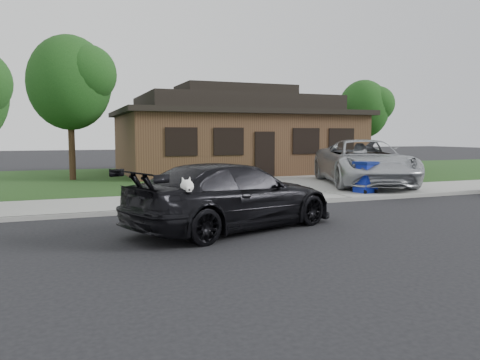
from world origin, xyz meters
name	(u,v)px	position (x,y,z in m)	size (l,w,h in m)	color
ground	(300,230)	(0.00, 0.00, 0.00)	(120.00, 120.00, 0.00)	black
sidewalk	(227,199)	(0.00, 5.00, 0.06)	(60.00, 3.00, 0.12)	gray
curb	(243,206)	(0.00, 3.50, 0.06)	(60.00, 0.12, 0.12)	gray
lawn	(172,178)	(0.00, 13.00, 0.07)	(60.00, 13.00, 0.13)	#193814
driveway	(312,179)	(6.00, 10.00, 0.07)	(4.50, 13.00, 0.14)	gray
sedan	(233,196)	(-1.34, 0.72, 0.75)	(5.59, 3.74, 1.50)	black
minivan	(364,162)	(6.37, 6.55, 1.04)	(2.99, 6.48, 1.80)	#B4B8BC
recycling_bin	(365,177)	(4.87, 4.34, 0.67)	(0.79, 0.79, 1.09)	#0D1E98
house	(235,135)	(4.00, 15.00, 2.13)	(12.60, 8.60, 4.65)	#422B1C
tree_0	(74,81)	(-4.34, 12.88, 4.48)	(3.78, 3.60, 6.34)	#332114
tree_1	(367,108)	(12.14, 14.40, 3.71)	(3.15, 3.00, 5.25)	#332114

